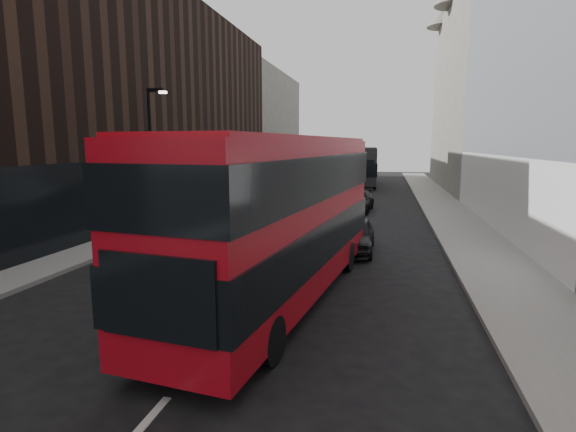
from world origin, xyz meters
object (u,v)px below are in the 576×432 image
Objects in this scene: red_bus at (281,212)px; car_a at (353,235)px; car_c at (357,201)px; grey_bus at (363,165)px; street_lamp at (152,148)px; car_b at (338,205)px.

red_bus is 2.78× the size of car_a.
grey_bus is at bearing 96.07° from car_c.
red_bus is 17.84m from car_c.
street_lamp reaches higher than car_c.
red_bus is at bearing -46.48° from street_lamp.
grey_bus is (9.37, 26.76, -2.02)m from street_lamp.
grey_bus is 21.82m from car_b.
car_a is 0.88× the size of car_b.
car_c is at bearing -89.81° from grey_bus.
street_lamp is 1.69× the size of car_a.
car_c is (0.96, 3.24, -0.11)m from car_b.
car_b is (0.06, 14.48, -1.76)m from red_bus.
red_bus is (9.02, -9.50, -1.65)m from street_lamp.
red_bus is 2.51× the size of car_c.
grey_bus reaches higher than car_a.
red_bus is 0.91× the size of grey_bus.
grey_bus is 2.68× the size of car_b.
street_lamp is 1.49× the size of car_b.
street_lamp is at bearing 163.18° from car_a.
car_a is 8.30m from car_b.
car_c is (1.02, 17.71, -1.87)m from red_bus.
car_b is 1.03× the size of car_c.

